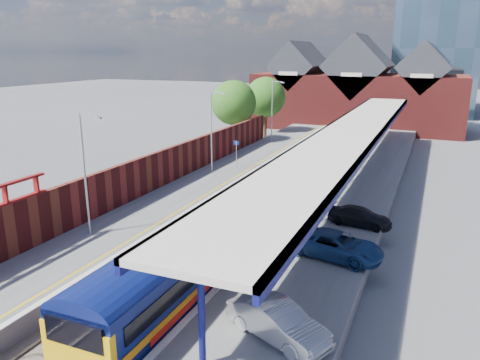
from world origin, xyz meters
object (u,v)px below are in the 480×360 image
at_px(lamp_post_b, 86,167).
at_px(lamp_post_c, 213,126).
at_px(parked_car_silver, 278,321).
at_px(lamp_post_d, 273,107).
at_px(parked_car_dark, 360,216).
at_px(train, 319,151).
at_px(parked_car_blue, 336,245).
at_px(platform_sign, 236,149).

distance_m(lamp_post_b, lamp_post_c, 16.00).
bearing_deg(parked_car_silver, lamp_post_d, 42.25).
distance_m(parked_car_silver, parked_car_dark, 13.04).
relative_size(train, parked_car_dark, 17.08).
bearing_deg(lamp_post_c, parked_car_silver, -58.50).
xyz_separation_m(parked_car_silver, parked_car_blue, (0.52, 7.85, -0.01)).
bearing_deg(train, lamp_post_c, -139.28).
distance_m(lamp_post_c, parked_car_blue, 19.65).
bearing_deg(parked_car_silver, parked_car_dark, 19.00).
height_order(lamp_post_b, parked_car_dark, lamp_post_b).
height_order(platform_sign, parked_car_silver, platform_sign).
distance_m(platform_sign, parked_car_blue, 19.98).
height_order(train, parked_car_silver, train).
bearing_deg(platform_sign, parked_car_dark, -39.59).
xyz_separation_m(lamp_post_d, parked_car_silver, (13.19, -37.52, -3.31)).
relative_size(lamp_post_c, platform_sign, 2.80).
bearing_deg(parked_car_blue, platform_sign, 49.09).
relative_size(train, platform_sign, 26.36).
distance_m(parked_car_silver, parked_car_blue, 7.87).
relative_size(train, lamp_post_d, 9.41).
distance_m(train, parked_car_dark, 16.50).
bearing_deg(parked_car_blue, parked_car_dark, 6.88).
relative_size(platform_sign, parked_car_dark, 0.65).
xyz_separation_m(lamp_post_b, parked_car_silver, (13.19, -5.52, -3.31)).
bearing_deg(parked_car_blue, train, 26.84).
bearing_deg(parked_car_dark, parked_car_silver, -176.61).
distance_m(lamp_post_b, parked_car_blue, 14.30).
relative_size(lamp_post_b, lamp_post_d, 1.00).
relative_size(train, lamp_post_b, 9.41).
distance_m(lamp_post_b, parked_car_dark, 16.30).
height_order(train, platform_sign, platform_sign).
height_order(lamp_post_d, parked_car_dark, lamp_post_d).
bearing_deg(parked_car_dark, lamp_post_b, 125.29).
relative_size(parked_car_silver, parked_car_blue, 0.86).
height_order(train, lamp_post_b, lamp_post_b).
relative_size(lamp_post_c, parked_car_blue, 1.45).
height_order(train, lamp_post_d, lamp_post_d).
distance_m(lamp_post_c, lamp_post_d, 16.00).
xyz_separation_m(lamp_post_d, parked_car_dark, (14.07, -24.51, -3.43)).
height_order(parked_car_dark, parked_car_blue, parked_car_blue).
height_order(train, lamp_post_c, lamp_post_c).
xyz_separation_m(train, platform_sign, (-6.49, -4.76, 0.57)).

